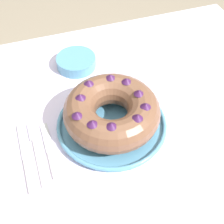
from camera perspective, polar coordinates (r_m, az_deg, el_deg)
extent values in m
cube|color=silver|center=(0.89, -1.77, -3.78)|extent=(1.33, 0.98, 0.03)
cylinder|color=brown|center=(1.62, 14.32, 4.43)|extent=(0.06, 0.06, 0.75)
cylinder|color=#518EB2|center=(0.88, 0.00, -2.61)|extent=(0.29, 0.29, 0.01)
torus|color=#518EB2|center=(0.87, 0.00, -2.19)|extent=(0.31, 0.31, 0.01)
torus|color=brown|center=(0.83, 0.00, 0.00)|extent=(0.26, 0.26, 0.09)
cone|color=#3D1947|center=(0.81, 4.98, 3.65)|extent=(0.03, 0.03, 0.01)
cone|color=#3D1947|center=(0.85, 2.69, 5.85)|extent=(0.03, 0.03, 0.01)
cone|color=#3D1947|center=(0.86, -0.29, 6.55)|extent=(0.03, 0.03, 0.01)
cone|color=#3D1947|center=(0.84, -4.28, 5.47)|extent=(0.03, 0.03, 0.01)
cone|color=#3D1947|center=(0.80, -5.83, 2.88)|extent=(0.03, 0.03, 0.01)
cone|color=#3D1947|center=(0.76, -6.42, -0.41)|extent=(0.04, 0.04, 0.01)
cone|color=#3D1947|center=(0.74, -3.62, -1.97)|extent=(0.04, 0.04, 0.01)
cone|color=#3D1947|center=(0.74, 0.18, -2.31)|extent=(0.04, 0.04, 0.01)
cone|color=#3D1947|center=(0.76, 4.70, -0.85)|extent=(0.04, 0.04, 0.01)
cone|color=#3D1947|center=(0.78, 6.18, 1.24)|extent=(0.04, 0.04, 0.01)
cube|color=white|center=(0.83, -13.09, -8.97)|extent=(0.01, 0.15, 0.01)
cube|color=silver|center=(0.89, -14.24, -3.51)|extent=(0.02, 0.06, 0.01)
cube|color=white|center=(0.81, -14.84, -11.29)|extent=(0.02, 0.10, 0.01)
cube|color=silver|center=(0.88, -15.93, -5.23)|extent=(0.02, 0.12, 0.00)
cube|color=white|center=(0.82, -10.63, -9.54)|extent=(0.02, 0.08, 0.01)
cube|color=silver|center=(0.87, -11.84, -4.65)|extent=(0.02, 0.10, 0.00)
cylinder|color=#518EB2|center=(1.06, -6.53, 9.11)|extent=(0.13, 0.13, 0.04)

